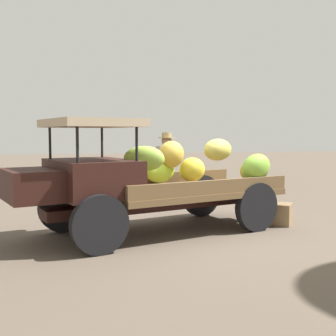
# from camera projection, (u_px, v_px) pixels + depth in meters

# --- Properties ---
(ground_plane) EXTENTS (60.00, 60.00, 0.00)m
(ground_plane) POSITION_uv_depth(u_px,v_px,m) (186.00, 229.00, 7.46)
(ground_plane) COLOR brown
(truck) EXTENTS (4.66, 2.81, 1.85)m
(truck) POSITION_uv_depth(u_px,v_px,m) (142.00, 180.00, 7.02)
(truck) COLOR black
(truck) RESTS_ON ground
(farmer) EXTENTS (0.53, 0.49, 1.66)m
(farmer) POSITION_uv_depth(u_px,v_px,m) (167.00, 166.00, 9.25)
(farmer) COLOR #334546
(farmer) RESTS_ON ground
(wooden_crate) EXTENTS (0.63, 0.62, 0.38)m
(wooden_crate) POSITION_uv_depth(u_px,v_px,m) (278.00, 214.00, 7.86)
(wooden_crate) COLOR olive
(wooden_crate) RESTS_ON ground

